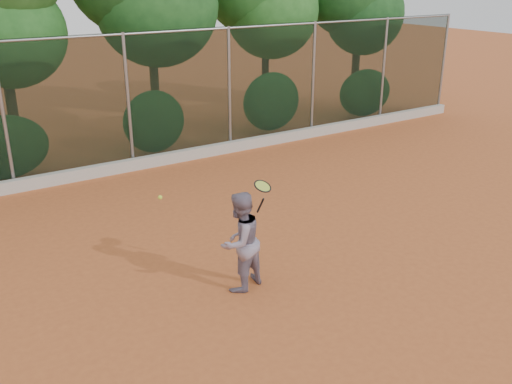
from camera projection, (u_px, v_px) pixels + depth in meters
ground at (288, 278)px, 9.72m from camera, size 80.00×80.00×0.00m
concrete_curb at (136, 164)px, 15.00m from camera, size 24.00×0.20×0.30m
tennis_player at (240, 242)px, 9.14m from camera, size 0.97×0.85×1.67m
chainlink_fence at (128, 99)px, 14.53m from camera, size 24.09×0.09×3.50m
tennis_racket at (262, 188)px, 8.99m from camera, size 0.36×0.34×0.57m
tennis_ball_in_flight at (160, 197)px, 8.27m from camera, size 0.06×0.06×0.06m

